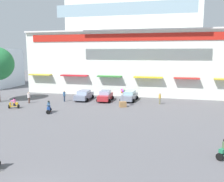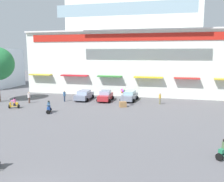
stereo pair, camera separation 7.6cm
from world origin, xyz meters
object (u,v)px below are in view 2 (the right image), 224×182
object	(u,v)px
scooter_rider_6	(14,104)
pedestrian_2	(64,95)
scooter_rider_1	(49,108)
balloon_vendor_cart	(123,100)
parked_car_2	(129,96)
pedestrian_0	(29,97)
parked_car_1	(105,96)
pedestrian_1	(160,98)
parked_car_0	(84,95)

from	to	relation	value
scooter_rider_6	pedestrian_2	distance (m)	7.33
scooter_rider_1	balloon_vendor_cart	bearing A→B (deg)	32.23
pedestrian_2	parked_car_2	bearing A→B (deg)	16.46
pedestrian_0	balloon_vendor_cart	size ratio (longest dim) A/B	0.67
scooter_rider_1	balloon_vendor_cart	size ratio (longest dim) A/B	0.63
parked_car_1	pedestrian_1	bearing A→B (deg)	-2.78
pedestrian_1	balloon_vendor_cart	world-z (taller)	balloon_vendor_cart
parked_car_1	scooter_rider_1	xyz separation A→B (m)	(-4.83, -8.58, -0.18)
scooter_rider_6	pedestrian_2	bearing A→B (deg)	51.53
parked_car_2	parked_car_1	bearing A→B (deg)	-164.57
pedestrian_0	pedestrian_1	size ratio (longest dim) A/B	1.01
parked_car_0	scooter_rider_6	xyz separation A→B (m)	(-7.02, -7.56, -0.15)
balloon_vendor_cart	pedestrian_0	bearing A→B (deg)	-176.84
balloon_vendor_cart	parked_car_2	bearing A→B (deg)	88.12
pedestrian_1	scooter_rider_1	bearing A→B (deg)	-147.78
parked_car_1	pedestrian_0	distance (m)	11.20
parked_car_2	pedestrian_2	xyz separation A→B (m)	(-9.45, -2.79, 0.15)
scooter_rider_1	pedestrian_2	size ratio (longest dim) A/B	0.95
scooter_rider_6	pedestrian_2	xyz separation A→B (m)	(4.55, 5.73, 0.33)
pedestrian_0	pedestrian_1	xyz separation A→B (m)	(18.56, 3.76, 0.00)
parked_car_0	pedestrian_2	size ratio (longest dim) A/B	2.69
parked_car_2	pedestrian_2	size ratio (longest dim) A/B	2.60
scooter_rider_6	parked_car_1	bearing A→B (deg)	35.80
scooter_rider_1	pedestrian_1	size ratio (longest dim) A/B	0.96
balloon_vendor_cart	pedestrian_1	bearing A→B (deg)	32.20
scooter_rider_6	scooter_rider_1	bearing A→B (deg)	-10.42
pedestrian_1	pedestrian_2	bearing A→B (deg)	-174.25
parked_car_0	scooter_rider_6	world-z (taller)	scooter_rider_6
scooter_rider_6	balloon_vendor_cart	distance (m)	14.47
parked_car_0	scooter_rider_1	distance (m)	8.71
pedestrian_1	scooter_rider_6	bearing A→B (deg)	-159.00
pedestrian_0	scooter_rider_1	bearing A→B (deg)	-38.46
parked_car_0	parked_car_2	bearing A→B (deg)	7.82
pedestrian_0	pedestrian_2	xyz separation A→B (m)	(4.49, 2.35, 0.00)
pedestrian_0	pedestrian_2	size ratio (longest dim) A/B	1.01
parked_car_0	pedestrian_0	world-z (taller)	pedestrian_0
scooter_rider_1	pedestrian_1	xyz separation A→B (m)	(12.99, 8.19, 0.32)
parked_car_0	balloon_vendor_cart	size ratio (longest dim) A/B	1.78
scooter_rider_1	balloon_vendor_cart	xyz separation A→B (m)	(8.22, 5.18, 0.33)
parked_car_2	balloon_vendor_cart	world-z (taller)	balloon_vendor_cart
parked_car_2	balloon_vendor_cart	size ratio (longest dim) A/B	1.72
scooter_rider_6	pedestrian_0	world-z (taller)	pedestrian_0
parked_car_0	parked_car_2	distance (m)	7.04
parked_car_0	scooter_rider_6	bearing A→B (deg)	-132.87
parked_car_2	balloon_vendor_cart	bearing A→B (deg)	-91.88
parked_car_1	scooter_rider_6	xyz separation A→B (m)	(-10.46, -7.55, -0.19)
parked_car_0	parked_car_1	world-z (taller)	parked_car_1
pedestrian_0	pedestrian_1	distance (m)	18.93
balloon_vendor_cart	scooter_rider_6	bearing A→B (deg)	-163.34
scooter_rider_1	parked_car_1	bearing A→B (deg)	60.64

